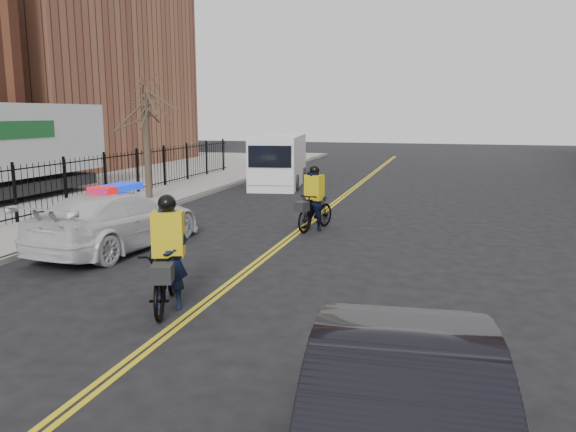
% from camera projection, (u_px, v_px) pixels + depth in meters
% --- Properties ---
extents(ground, '(120.00, 120.00, 0.00)m').
position_uv_depth(ground, '(229.00, 285.00, 12.05)').
color(ground, black).
rests_on(ground, ground).
extents(center_line_left, '(0.10, 60.00, 0.01)m').
position_uv_depth(center_line_left, '(312.00, 218.00, 19.64)').
color(center_line_left, gold).
rests_on(center_line_left, ground).
extents(center_line_right, '(0.10, 60.00, 0.01)m').
position_uv_depth(center_line_right, '(317.00, 219.00, 19.60)').
color(center_line_right, gold).
rests_on(center_line_right, ground).
extents(sidewalk, '(3.00, 60.00, 0.15)m').
position_uv_depth(sidewalk, '(125.00, 207.00, 21.63)').
color(sidewalk, '#97958F').
rests_on(sidewalk, ground).
extents(curb, '(0.20, 60.00, 0.15)m').
position_uv_depth(curb, '(160.00, 209.00, 21.23)').
color(curb, '#97958F').
rests_on(curb, ground).
extents(iron_fence, '(0.12, 28.00, 2.00)m').
position_uv_depth(iron_fence, '(90.00, 182.00, 21.87)').
color(iron_fence, black).
rests_on(iron_fence, ground).
extents(warehouse_far, '(14.00, 18.00, 14.00)m').
position_uv_depth(warehouse_far, '(51.00, 65.00, 39.70)').
color(warehouse_far, brown).
rests_on(warehouse_far, ground).
extents(street_tree, '(3.20, 3.20, 4.80)m').
position_uv_depth(street_tree, '(146.00, 116.00, 22.93)').
color(street_tree, '#362820').
rests_on(street_tree, sidewalk).
extents(police_cruiser, '(2.87, 5.70, 1.75)m').
position_uv_depth(police_cruiser, '(118.00, 220.00, 15.14)').
color(police_cruiser, silver).
rests_on(police_cruiser, ground).
extents(cargo_van, '(3.11, 6.30, 2.53)m').
position_uv_depth(cargo_van, '(278.00, 162.00, 28.26)').
color(cargo_van, white).
rests_on(cargo_van, ground).
extents(cyclist_near, '(1.45, 2.35, 2.18)m').
position_uv_depth(cyclist_near, '(169.00, 269.00, 10.49)').
color(cyclist_near, black).
rests_on(cyclist_near, ground).
extents(cyclist_far, '(1.17, 2.11, 2.05)m').
position_uv_depth(cyclist_far, '(314.00, 205.00, 17.59)').
color(cyclist_far, black).
rests_on(cyclist_far, ground).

